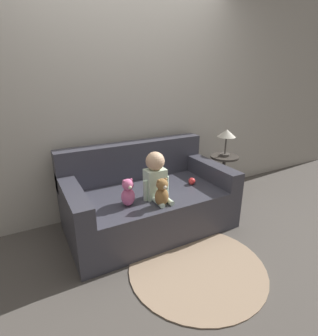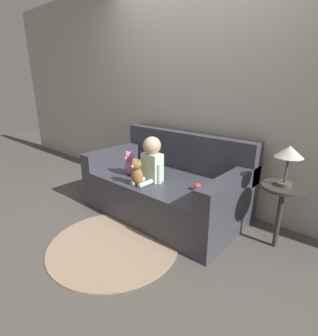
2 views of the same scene
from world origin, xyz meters
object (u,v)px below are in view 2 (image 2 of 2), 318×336
Objects in this scene: couch at (168,186)px; plush_toy_side at (130,163)px; teddy_bear_brown at (137,172)px; person_baby at (151,160)px; toy_ball at (197,187)px; side_table at (286,173)px.

plush_toy_side is (-0.31, -0.26, 0.26)m from couch.
teddy_bear_brown is at bearing -96.72° from couch.
teddy_bear_brown is (-0.05, -0.41, 0.26)m from couch.
plush_toy_side is (-0.26, 0.15, -0.00)m from teddy_bear_brown.
person_baby is (-0.02, -0.24, 0.35)m from couch.
side_table reaches higher than toy_ball.
side_table is at bearing 20.33° from toy_ball.
plush_toy_side is 0.29× the size of side_table.
person_baby is at bearing -163.53° from side_table.
toy_ball is at bearing 10.94° from person_baby.
toy_ball is at bearing -159.67° from side_table.
plush_toy_side is 3.51× the size of toy_ball.
side_table is (1.45, 0.37, 0.14)m from plush_toy_side.
plush_toy_side is (-0.29, -0.03, -0.09)m from person_baby.
toy_ball is (0.52, 0.27, -0.09)m from teddy_bear_brown.
couch is 1.21m from side_table.
person_baby is at bearing 79.93° from teddy_bear_brown.
couch is 6.26× the size of teddy_bear_brown.
side_table is (0.67, 0.25, 0.23)m from toy_ball.
couch is at bearing 40.47° from plush_toy_side.
toy_ball is at bearing 8.94° from plush_toy_side.
side_table is (1.15, 0.34, 0.05)m from person_baby.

